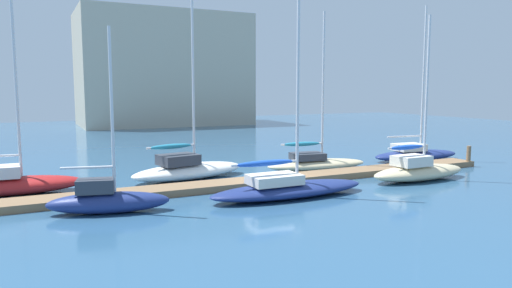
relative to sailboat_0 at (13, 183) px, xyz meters
The scene contains 11 objects.
ground_plane 13.19m from the sailboat_0, 14.37° to the right, with size 120.00×120.00×0.00m, color #2D567A.
dock_pier 13.18m from the sailboat_0, 14.37° to the right, with size 29.94×1.79×0.36m, color #846647.
dock_piling_far_end 27.62m from the sailboat_0, ahead, with size 0.28×0.28×1.41m, color #846647.
sailboat_0 is the anchor object (origin of this frame).
sailboat_1 6.73m from the sailboat_0, 56.96° to the right, with size 5.20×2.50×7.74m.
sailboat_2 9.02m from the sailboat_0, ahead, with size 7.37×3.68×11.72m.
sailboat_3 13.55m from the sailboat_0, 28.52° to the right, with size 8.20×2.27×11.29m.
sailboat_4 17.43m from the sailboat_0, ahead, with size 7.02×2.93×10.05m.
sailboat_5 21.62m from the sailboat_0, 16.29° to the right, with size 6.55×2.14×9.29m.
sailboat_6 26.19m from the sailboat_0, ahead, with size 7.22×2.78×11.09m.
harbor_building_distant 47.33m from the sailboat_0, 66.02° to the left, with size 23.58×13.93×15.96m, color #BCB299.
Camera 1 is at (-11.89, -22.36, 5.19)m, focal length 32.76 mm.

